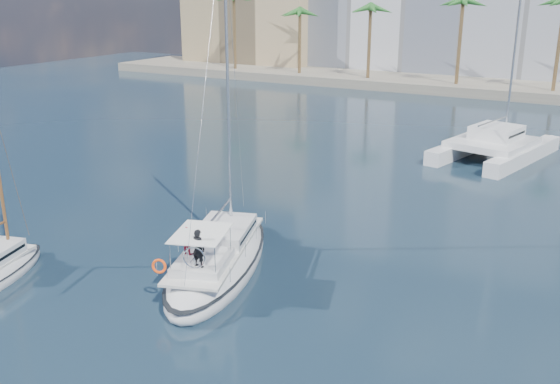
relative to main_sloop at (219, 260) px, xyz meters
The scene contains 8 objects.
ground 2.33m from the main_sloop, 27.12° to the left, with size 160.00×160.00×0.00m, color black.
quay 62.07m from the main_sloop, 88.14° to the left, with size 120.00×14.00×1.20m, color gray.
building_tan_left 81.32m from the main_sloop, 119.72° to the left, with size 22.00×14.00×22.00m, color tan.
palm_left 66.98m from the main_sloop, 118.86° to the left, with size 3.60×3.60×12.30m.
palm_centre 58.88m from the main_sloop, 88.01° to the left, with size 3.60×3.60×12.30m.
main_sloop is the anchor object (origin of this frame).
catamaran 28.37m from the main_sloop, 75.91° to the left, with size 8.24×12.64×17.02m.
seagull 4.34m from the main_sloop, 123.44° to the left, with size 1.22×0.52×0.22m.
Camera 1 is at (13.47, -22.76, 12.43)m, focal length 40.00 mm.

